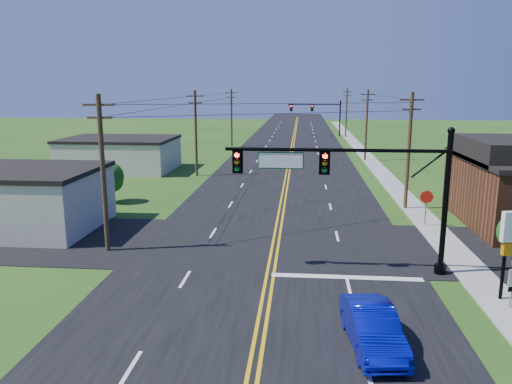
# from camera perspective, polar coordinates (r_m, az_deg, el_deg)

# --- Properties ---
(ground) EXTENTS (260.00, 260.00, 0.00)m
(ground) POSITION_cam_1_polar(r_m,az_deg,el_deg) (19.33, -0.28, -17.08)
(ground) COLOR #1C4313
(ground) RESTS_ON ground
(road_main) EXTENTS (16.00, 220.00, 0.04)m
(road_main) POSITION_cam_1_polar(r_m,az_deg,el_deg) (67.49, 3.82, 3.98)
(road_main) COLOR black
(road_main) RESTS_ON ground
(road_cross) EXTENTS (70.00, 10.00, 0.04)m
(road_cross) POSITION_cam_1_polar(r_m,az_deg,el_deg) (30.35, 1.91, -6.01)
(road_cross) COLOR black
(road_cross) RESTS_ON ground
(sidewalk) EXTENTS (2.00, 160.00, 0.08)m
(sidewalk) POSITION_cam_1_polar(r_m,az_deg,el_deg) (58.26, 13.94, 2.39)
(sidewalk) COLOR gray
(sidewalk) RESTS_ON ground
(signal_mast_main) EXTENTS (11.30, 0.60, 7.48)m
(signal_mast_main) POSITION_cam_1_polar(r_m,az_deg,el_deg) (25.39, 11.27, 1.22)
(signal_mast_main) COLOR black
(signal_mast_main) RESTS_ON ground
(signal_mast_far) EXTENTS (10.98, 0.60, 7.48)m
(signal_mast_far) POSITION_cam_1_polar(r_m,az_deg,el_deg) (96.98, 6.99, 9.04)
(signal_mast_far) COLOR black
(signal_mast_far) RESTS_ON ground
(cream_bldg_near) EXTENTS (10.20, 8.20, 4.10)m
(cream_bldg_near) POSITION_cam_1_polar(r_m,az_deg,el_deg) (36.75, -25.35, -0.70)
(cream_bldg_near) COLOR #BDB7A1
(cream_bldg_near) RESTS_ON ground
(cream_bldg_far) EXTENTS (12.20, 9.20, 3.70)m
(cream_bldg_far) POSITION_cam_1_polar(r_m,az_deg,el_deg) (59.06, -15.29, 4.23)
(cream_bldg_far) COLOR #BDB7A1
(cream_bldg_far) RESTS_ON ground
(utility_pole_left_a) EXTENTS (1.80, 0.28, 9.00)m
(utility_pole_left_a) POSITION_cam_1_polar(r_m,az_deg,el_deg) (29.41, -17.09, 2.31)
(utility_pole_left_a) COLOR #342517
(utility_pole_left_a) RESTS_ON ground
(utility_pole_left_b) EXTENTS (1.80, 0.28, 9.00)m
(utility_pole_left_b) POSITION_cam_1_polar(r_m,az_deg,el_deg) (53.21, -6.90, 6.86)
(utility_pole_left_b) COLOR #342517
(utility_pole_left_b) RESTS_ON ground
(utility_pole_left_c) EXTENTS (1.80, 0.28, 9.00)m
(utility_pole_left_c) POSITION_cam_1_polar(r_m,az_deg,el_deg) (79.74, -2.82, 8.61)
(utility_pole_left_c) COLOR #342517
(utility_pole_left_c) RESTS_ON ground
(utility_pole_right_a) EXTENTS (1.80, 0.28, 9.00)m
(utility_pole_right_a) POSITION_cam_1_polar(r_m,az_deg,el_deg) (39.94, 17.07, 4.74)
(utility_pole_right_a) COLOR #342517
(utility_pole_right_a) RESTS_ON ground
(utility_pole_right_b) EXTENTS (1.80, 0.28, 9.00)m
(utility_pole_right_b) POSITION_cam_1_polar(r_m,az_deg,el_deg) (65.50, 12.51, 7.62)
(utility_pole_right_b) COLOR #342517
(utility_pole_right_b) RESTS_ON ground
(utility_pole_right_c) EXTENTS (1.80, 0.28, 9.00)m
(utility_pole_right_c) POSITION_cam_1_polar(r_m,az_deg,el_deg) (95.28, 10.29, 8.99)
(utility_pole_right_c) COLOR #342517
(utility_pole_right_c) RESTS_ON ground
(tree_right_back) EXTENTS (3.00, 3.00, 4.10)m
(tree_right_back) POSITION_cam_1_polar(r_m,az_deg,el_deg) (45.67, 23.54, 2.43)
(tree_right_back) COLOR #342517
(tree_right_back) RESTS_ON ground
(tree_left) EXTENTS (2.40, 2.40, 3.37)m
(tree_left) POSITION_cam_1_polar(r_m,az_deg,el_deg) (42.47, -16.45, 1.69)
(tree_left) COLOR #342517
(tree_left) RESTS_ON ground
(blue_car) EXTENTS (2.12, 4.79, 1.53)m
(blue_car) POSITION_cam_1_polar(r_m,az_deg,el_deg) (19.30, 13.16, -14.91)
(blue_car) COLOR #070D9D
(blue_car) RESTS_ON ground
(distant_car) EXTENTS (2.35, 4.52, 1.47)m
(distant_car) POSITION_cam_1_polar(r_m,az_deg,el_deg) (62.46, 1.40, 4.02)
(distant_car) COLOR silver
(distant_car) RESTS_ON ground
(stop_sign) EXTENTS (0.90, 0.13, 2.52)m
(stop_sign) POSITION_cam_1_polar(r_m,az_deg,el_deg) (35.66, 18.90, -0.93)
(stop_sign) COLOR slate
(stop_sign) RESTS_ON ground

